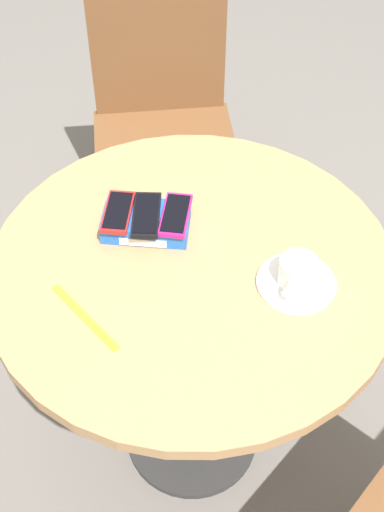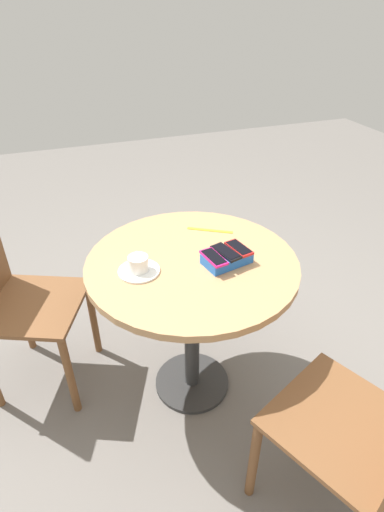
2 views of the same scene
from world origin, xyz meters
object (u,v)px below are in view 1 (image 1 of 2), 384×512
(phone_black, at_px, (146,215))
(chair_far_side, at_px, (164,129))
(phone_magenta, at_px, (176,215))
(round_table, at_px, (192,301))
(coffee_cup, at_px, (298,272))
(lanyard_strap, at_px, (85,317))
(saucer, at_px, (296,283))
(phone_red, at_px, (118,212))
(phone_box, at_px, (146,222))

(phone_black, relative_size, chair_far_side, 0.16)
(phone_magenta, bearing_deg, round_table, -52.04)
(phone_black, relative_size, coffee_cup, 1.33)
(coffee_cup, distance_m, lanyard_strap, 0.43)
(chair_far_side, bearing_deg, saucer, -53.53)
(phone_black, xyz_separation_m, saucer, (0.34, -0.05, -0.04))
(coffee_cup, xyz_separation_m, chair_far_side, (-0.54, 0.74, -0.31))
(round_table, height_order, phone_magenta, phone_magenta)
(round_table, xyz_separation_m, saucer, (0.22, 0.01, 0.13))
(chair_far_side, bearing_deg, phone_black, -73.35)
(phone_red, relative_size, coffee_cup, 1.25)
(round_table, distance_m, lanyard_strap, 0.28)
(phone_magenta, bearing_deg, chair_far_side, 111.64)
(phone_box, distance_m, chair_far_side, 0.76)
(saucer, bearing_deg, phone_magenta, 165.57)
(phone_box, relative_size, phone_magenta, 1.49)
(phone_magenta, bearing_deg, lanyard_strap, -109.15)
(saucer, bearing_deg, chair_far_side, 126.47)
(phone_box, xyz_separation_m, saucer, (0.34, -0.06, -0.02))
(phone_black, relative_size, phone_magenta, 1.06)
(coffee_cup, bearing_deg, phone_red, 173.41)
(phone_red, distance_m, phone_black, 0.06)
(phone_box, relative_size, lanyard_strap, 0.98)
(phone_black, xyz_separation_m, chair_far_side, (-0.20, 0.68, -0.32))
(phone_red, height_order, phone_magenta, same)
(phone_magenta, bearing_deg, phone_box, -167.33)
(phone_box, relative_size, saucer, 1.25)
(round_table, relative_size, coffee_cup, 8.02)
(phone_box, xyz_separation_m, coffee_cup, (0.34, -0.06, 0.02))
(saucer, relative_size, coffee_cup, 1.51)
(phone_red, bearing_deg, saucer, -6.24)
(phone_box, height_order, phone_red, phone_red)
(phone_magenta, bearing_deg, coffee_cup, -14.92)
(saucer, distance_m, chair_far_side, 0.95)
(phone_box, relative_size, phone_red, 1.51)
(saucer, height_order, lanyard_strap, saucer)
(coffee_cup, relative_size, chair_far_side, 0.12)
(round_table, xyz_separation_m, lanyard_strap, (-0.16, -0.20, 0.13))
(coffee_cup, bearing_deg, chair_far_side, 126.36)
(chair_far_side, bearing_deg, coffee_cup, -53.64)
(round_table, bearing_deg, lanyard_strap, -128.27)
(phone_magenta, height_order, coffee_cup, coffee_cup)
(phone_box, bearing_deg, lanyard_strap, -97.34)
(phone_box, bearing_deg, round_table, -27.43)
(phone_black, distance_m, chair_far_side, 0.78)
(phone_red, bearing_deg, phone_box, 13.93)
(round_table, xyz_separation_m, phone_magenta, (-0.06, 0.08, 0.18))
(round_table, distance_m, phone_black, 0.22)
(phone_black, height_order, phone_magenta, same)
(round_table, distance_m, phone_magenta, 0.20)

